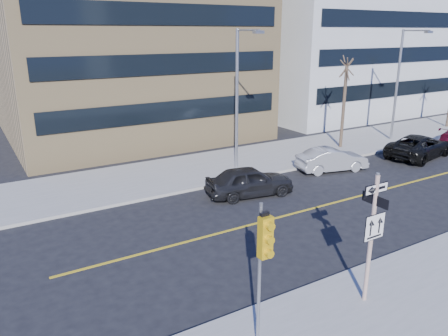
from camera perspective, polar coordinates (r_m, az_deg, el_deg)
ground at (r=16.10m, az=11.01°, el=-12.62°), size 120.00×120.00×0.00m
far_sidewalk at (r=36.29m, az=19.70°, el=3.79°), size 66.00×6.00×0.15m
road_centerline at (r=27.05m, az=24.48°, el=-1.35°), size 40.00×0.14×0.01m
sign_pole at (r=13.48m, az=18.78°, el=-7.83°), size 0.92×0.92×4.06m
traffic_signal at (r=10.59m, az=5.24°, el=-10.47°), size 0.32×0.45×4.00m
parked_car_a at (r=22.05m, az=3.35°, el=-1.73°), size 2.55×4.72×1.53m
parked_car_b at (r=26.73m, az=13.94°, el=1.07°), size 2.43×4.46×1.39m
parked_car_c at (r=31.52m, az=24.15°, el=2.62°), size 3.49×5.83×1.52m
streetlight_a at (r=25.17m, az=2.00°, el=10.04°), size 0.55×2.25×8.00m
streetlight_b at (r=34.80m, az=22.08°, el=10.84°), size 0.55×2.25×8.00m
street_tree_west at (r=31.28m, az=15.73°, el=12.27°), size 1.80×1.80×6.35m
building_brick at (r=37.04m, az=-13.52°, el=18.52°), size 18.00×18.00×18.00m
building_grey_mid at (r=47.94m, az=14.01°, el=16.33°), size 20.00×16.00×15.00m
building_grey_far at (r=66.07m, az=25.69°, el=15.78°), size 18.00×18.00×16.00m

